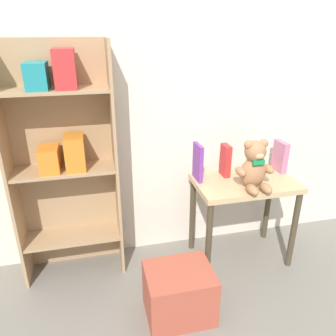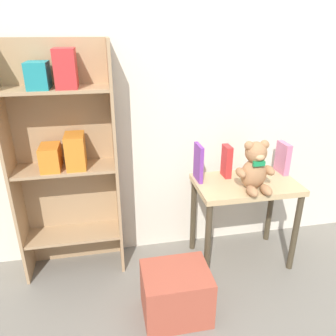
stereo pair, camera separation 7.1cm
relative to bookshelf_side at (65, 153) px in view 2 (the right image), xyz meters
The scene contains 9 objects.
wall_back 0.93m from the bookshelf_side, ahead, with size 4.80×0.06×2.50m.
bookshelf_side is the anchor object (origin of this frame).
display_table 1.18m from the bookshelf_side, ahead, with size 0.66×0.40×0.60m.
teddy_bear 1.16m from the bookshelf_side, 13.14° to the right, with size 0.24×0.22×0.31m.
book_standing_purple 0.83m from the bookshelf_side, ahead, with size 0.02×0.14×0.24m, color purple.
book_standing_red 1.03m from the bookshelf_side, ahead, with size 0.04×0.10×0.22m, color red.
book_standing_teal 1.23m from the bookshelf_side, ahead, with size 0.02×0.13×0.20m, color teal.
book_standing_pink 1.43m from the bookshelf_side, ahead, with size 0.04×0.14×0.21m, color #D17093.
storage_bin 1.05m from the bookshelf_side, 44.55° to the right, with size 0.37×0.30×0.30m.
Camera 2 is at (-0.56, -0.77, 1.52)m, focal length 35.00 mm.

